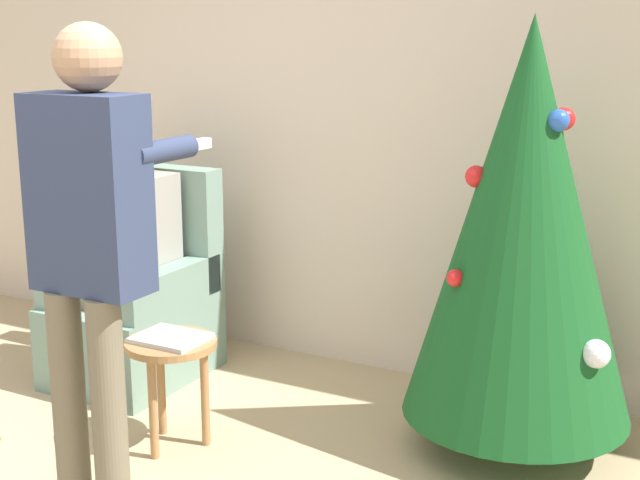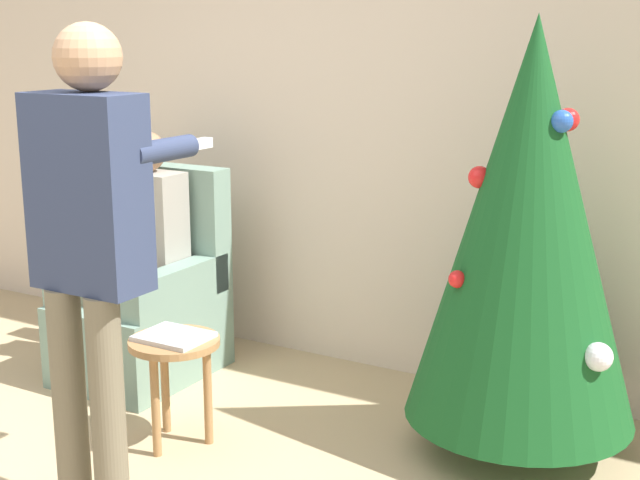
{
  "view_description": "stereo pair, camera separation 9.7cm",
  "coord_description": "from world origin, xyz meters",
  "px_view_note": "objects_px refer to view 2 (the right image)",
  "views": [
    {
      "loc": [
        2.1,
        -1.77,
        1.71
      ],
      "look_at": [
        0.61,
        1.0,
        0.97
      ],
      "focal_mm": 50.0,
      "sensor_mm": 36.0,
      "label": 1
    },
    {
      "loc": [
        2.18,
        -1.72,
        1.71
      ],
      "look_at": [
        0.61,
        1.0,
        0.97
      ],
      "focal_mm": 50.0,
      "sensor_mm": 36.0,
      "label": 2
    }
  ],
  "objects_px": {
    "armchair": "(147,307)",
    "person_seated": "(140,246)",
    "christmas_tree": "(527,224)",
    "person_standing": "(90,231)",
    "side_stool": "(175,357)"
  },
  "relations": [
    {
      "from": "person_seated",
      "to": "person_standing",
      "type": "distance_m",
      "value": 1.38
    },
    {
      "from": "armchair",
      "to": "side_stool",
      "type": "xyz_separation_m",
      "value": [
        0.65,
        -0.58,
        0.05
      ]
    },
    {
      "from": "person_standing",
      "to": "side_stool",
      "type": "xyz_separation_m",
      "value": [
        -0.11,
        0.55,
        -0.66
      ]
    },
    {
      "from": "person_standing",
      "to": "christmas_tree",
      "type": "bearing_deg",
      "value": 45.84
    },
    {
      "from": "christmas_tree",
      "to": "person_standing",
      "type": "xyz_separation_m",
      "value": [
        -1.15,
        -1.19,
        0.07
      ]
    },
    {
      "from": "side_stool",
      "to": "armchair",
      "type": "bearing_deg",
      "value": 138.27
    },
    {
      "from": "christmas_tree",
      "to": "armchair",
      "type": "xyz_separation_m",
      "value": [
        -1.91,
        -0.06,
        -0.63
      ]
    },
    {
      "from": "christmas_tree",
      "to": "person_standing",
      "type": "bearing_deg",
      "value": -134.16
    },
    {
      "from": "christmas_tree",
      "to": "person_standing",
      "type": "height_order",
      "value": "christmas_tree"
    },
    {
      "from": "armchair",
      "to": "side_stool",
      "type": "distance_m",
      "value": 0.87
    },
    {
      "from": "armchair",
      "to": "person_seated",
      "type": "bearing_deg",
      "value": -90.0
    },
    {
      "from": "person_standing",
      "to": "side_stool",
      "type": "distance_m",
      "value": 0.87
    },
    {
      "from": "person_standing",
      "to": "side_stool",
      "type": "bearing_deg",
      "value": 101.48
    },
    {
      "from": "christmas_tree",
      "to": "person_seated",
      "type": "relative_size",
      "value": 1.44
    },
    {
      "from": "christmas_tree",
      "to": "side_stool",
      "type": "bearing_deg",
      "value": -153.27
    }
  ]
}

